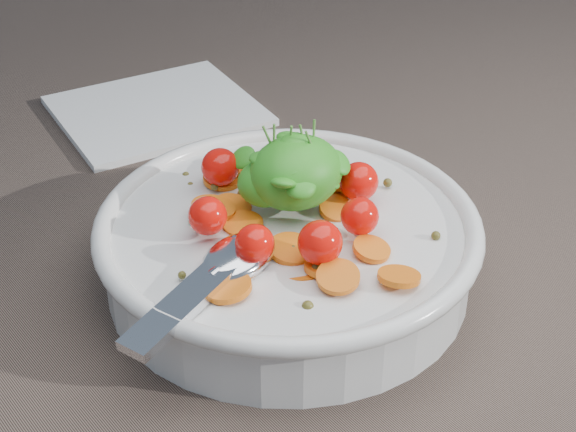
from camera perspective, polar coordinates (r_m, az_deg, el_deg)
ground at (r=0.58m, az=-0.13°, el=-3.23°), size 6.00×6.00×0.00m
bowl at (r=0.55m, az=-0.02°, el=-1.83°), size 0.26×0.24×0.10m
napkin at (r=0.77m, az=-8.45°, el=6.75°), size 0.18×0.16×0.01m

